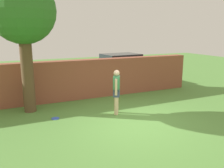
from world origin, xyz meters
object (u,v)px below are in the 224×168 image
Objects in this scene: tree at (23,13)px; person at (116,90)px; car at (121,69)px; frisbee_blue at (55,118)px.

tree reaches higher than person.
car is (5.25, 2.86, -2.69)m from tree.
tree is at bearing 23.28° from car.
frisbee_blue is (-2.15, 0.41, -0.89)m from person.
frisbee_blue is (0.70, -1.18, -3.54)m from tree.
person is 6.00× the size of frisbee_blue.
tree is 3.80m from frisbee_blue.
frisbee_blue is at bearing -70.99° from person.
tree is at bearing -89.33° from person.
car reaches higher than person.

